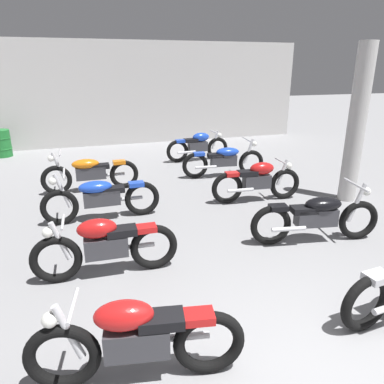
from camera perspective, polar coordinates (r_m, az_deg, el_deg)
back_wall at (r=13.73m, az=-10.07°, el=14.93°), size 13.26×0.24×3.60m
support_pillar at (r=8.22m, az=24.37°, el=9.50°), size 0.36×0.36×3.20m
motorcycle_left_row_0 at (r=3.51m, az=-8.78°, el=-21.72°), size 1.96×0.56×0.88m
motorcycle_left_row_1 at (r=5.09m, az=-13.42°, el=-8.07°), size 1.97×0.48×0.88m
motorcycle_left_row_2 at (r=6.93m, az=-14.06°, el=-0.75°), size 2.17×0.68×0.97m
motorcycle_left_row_3 at (r=8.61m, az=-15.66°, el=3.00°), size 2.17×0.68×0.97m
motorcycle_right_row_1 at (r=6.21m, az=18.97°, el=-3.58°), size 2.16×0.69×0.97m
motorcycle_right_row_2 at (r=7.79m, az=10.18°, el=1.80°), size 1.97×0.48×0.88m
motorcycle_right_row_3 at (r=9.46m, az=5.05°, el=5.06°), size 2.17×0.68×0.97m
motorcycle_right_row_4 at (r=11.09m, az=0.96°, el=7.27°), size 1.97×0.48×0.88m
oil_drum at (r=13.08m, az=-27.68°, el=6.77°), size 0.59×0.59×0.85m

